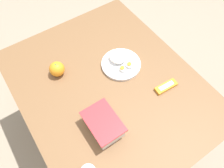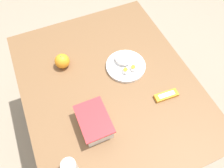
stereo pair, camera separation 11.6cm
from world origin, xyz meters
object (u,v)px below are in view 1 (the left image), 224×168
food_container (103,125)px  orange_fruit (57,69)px  candy_bar (166,87)px  rice_plate (120,62)px

food_container → orange_fruit: bearing=4.9°
food_container → candy_bar: size_ratio=1.51×
orange_fruit → candy_bar: bearing=-133.0°
rice_plate → candy_bar: (-0.27, -0.11, -0.01)m
food_container → orange_fruit: food_container is taller
rice_plate → candy_bar: rice_plate is taller
orange_fruit → candy_bar: orange_fruit is taller
candy_bar → orange_fruit: bearing=47.0°
orange_fruit → food_container: bearing=-175.1°
rice_plate → candy_bar: size_ratio=1.74×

